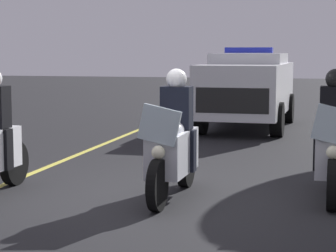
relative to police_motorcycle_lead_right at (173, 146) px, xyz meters
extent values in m
plane|color=black|center=(0.05, -0.20, -0.70)|extent=(80.00, 80.00, 0.00)
cylinder|color=black|center=(-0.26, -2.45, -0.38)|extent=(0.64, 0.15, 0.64)
cube|color=black|center=(0.35, -2.26, -0.08)|extent=(0.18, 0.14, 0.56)
cylinder|color=black|center=(0.76, -0.01, -0.38)|extent=(0.64, 0.13, 0.64)
cylinder|color=black|center=(-0.74, 0.01, -0.38)|extent=(0.64, 0.15, 0.64)
cube|color=silver|center=(0.03, 0.00, -0.08)|extent=(1.21, 0.46, 0.56)
ellipsoid|color=silver|center=(0.08, 0.00, 0.22)|extent=(0.57, 0.33, 0.24)
cube|color=silver|center=(0.66, -0.01, 0.35)|extent=(0.07, 0.56, 0.53)
sphere|color=#F9F4CC|center=(0.72, -0.01, 0.02)|extent=(0.17, 0.17, 0.17)
sphere|color=red|center=(0.53, -0.17, 0.28)|extent=(0.09, 0.09, 0.09)
sphere|color=#1933F2|center=(0.54, 0.15, 0.28)|extent=(0.09, 0.09, 0.09)
cube|color=black|center=(-0.20, 0.00, 0.48)|extent=(0.29, 0.40, 0.60)
cube|color=black|center=(-0.13, 0.20, -0.08)|extent=(0.18, 0.14, 0.56)
cube|color=black|center=(-0.14, -0.20, -0.08)|extent=(0.18, 0.14, 0.56)
sphere|color=white|center=(-0.18, 0.00, 0.88)|extent=(0.28, 0.28, 0.28)
cylinder|color=black|center=(0.24, 2.06, -0.38)|extent=(0.64, 0.13, 0.64)
cylinder|color=black|center=(-1.26, 2.09, -0.38)|extent=(0.64, 0.15, 0.64)
cube|color=silver|center=(-0.49, 2.07, -0.08)|extent=(1.21, 0.46, 0.56)
ellipsoid|color=silver|center=(-0.44, 2.07, 0.22)|extent=(0.57, 0.33, 0.24)
cube|color=silver|center=(0.14, 2.06, 0.35)|extent=(0.07, 0.56, 0.53)
sphere|color=#F9F4CC|center=(0.20, 2.06, 0.02)|extent=(0.17, 0.17, 0.17)
sphere|color=red|center=(0.01, 1.90, 0.28)|extent=(0.09, 0.09, 0.09)
cube|color=black|center=(-0.72, 2.08, 0.48)|extent=(0.29, 0.40, 0.60)
cube|color=black|center=(-0.66, 1.88, -0.08)|extent=(0.18, 0.14, 0.56)
sphere|color=black|center=(-0.70, 2.08, 0.88)|extent=(0.28, 0.28, 0.28)
cube|color=silver|center=(-8.21, -0.02, 0.32)|extent=(4.93, 1.99, 1.24)
cube|color=silver|center=(-8.51, -0.02, 1.02)|extent=(2.43, 1.79, 0.36)
cube|color=#2633D8|center=(-8.31, -0.02, 1.28)|extent=(0.30, 1.20, 0.14)
cube|color=black|center=(-5.81, -0.07, 0.18)|extent=(0.15, 1.62, 0.56)
cylinder|color=black|center=(-6.65, 0.85, -0.30)|extent=(0.80, 0.29, 0.80)
cylinder|color=black|center=(-6.68, -0.95, -0.30)|extent=(0.80, 0.29, 0.80)
cylinder|color=black|center=(-9.75, 0.90, -0.30)|extent=(0.80, 0.29, 0.80)
cylinder|color=black|center=(-9.78, -0.90, -0.30)|extent=(0.80, 0.29, 0.80)
camera|label=1|loc=(8.31, 2.00, 1.25)|focal=69.62mm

